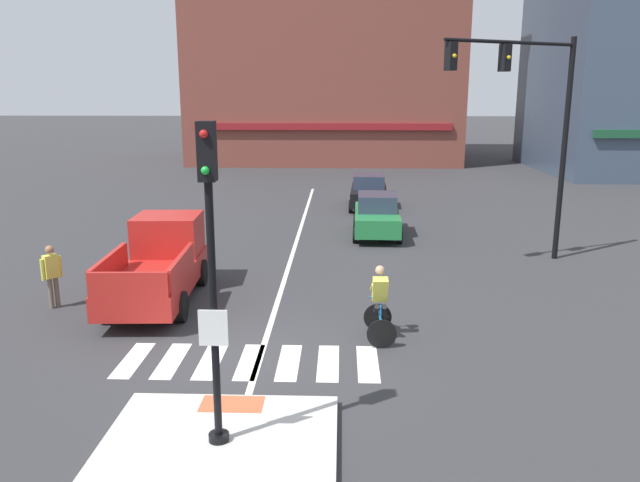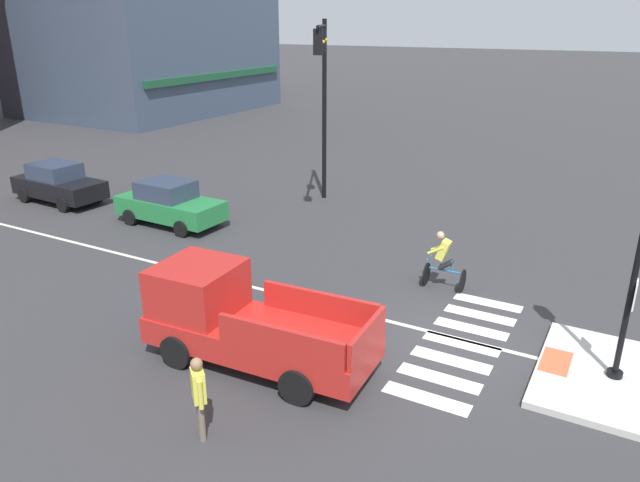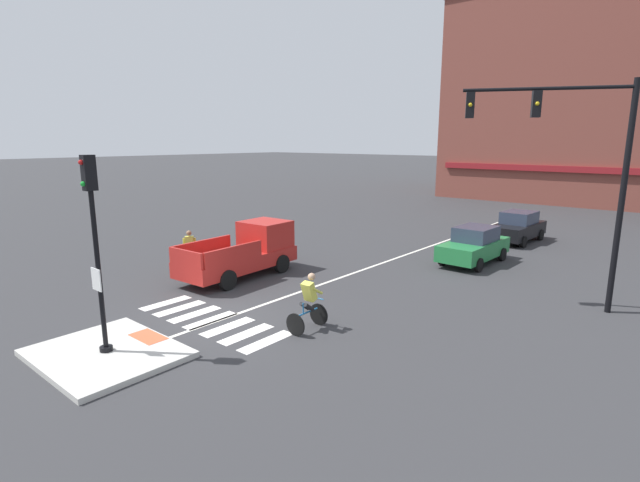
{
  "view_description": "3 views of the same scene",
  "coord_description": "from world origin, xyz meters",
  "views": [
    {
      "loc": [
        1.89,
        -12.12,
        5.44
      ],
      "look_at": [
        1.28,
        5.09,
        1.34
      ],
      "focal_mm": 34.7,
      "sensor_mm": 36.0,
      "label": 1
    },
    {
      "loc": [
        -12.3,
        -3.22,
        7.18
      ],
      "look_at": [
        1.46,
        4.41,
        1.27
      ],
      "focal_mm": 33.2,
      "sensor_mm": 36.0,
      "label": 2
    },
    {
      "loc": [
        11.5,
        -8.62,
        5.41
      ],
      "look_at": [
        0.07,
        4.88,
        1.68
      ],
      "focal_mm": 26.84,
      "sensor_mm": 36.0,
      "label": 3
    }
  ],
  "objects": [
    {
      "name": "pickup_truck_red_westbound_near",
      "position": [
        -3.03,
        3.91,
        0.98
      ],
      "size": [
        2.25,
        5.19,
        2.08
      ],
      "color": "red",
      "rests_on": "ground"
    },
    {
      "name": "car_black_eastbound_distant",
      "position": [
        3.21,
        17.79,
        0.81
      ],
      "size": [
        1.99,
        4.17,
        1.64
      ],
      "color": "black",
      "rests_on": "ground"
    },
    {
      "name": "crosswalk_stripe_c",
      "position": [
        -0.82,
        -0.23,
        0.0
      ],
      "size": [
        0.44,
        1.8,
        0.01
      ],
      "primitive_type": "cube",
      "color": "silver",
      "rests_on": "ground"
    },
    {
      "name": "crosswalk_stripe_d",
      "position": [
        0.0,
        -0.23,
        0.0
      ],
      "size": [
        0.44,
        1.8,
        0.01
      ],
      "primitive_type": "cube",
      "color": "silver",
      "rests_on": "ground"
    },
    {
      "name": "lane_centre_line",
      "position": [
        0.19,
        10.0,
        0.0
      ],
      "size": [
        0.14,
        28.0,
        0.01
      ],
      "primitive_type": "cube",
      "color": "silver",
      "rests_on": "ground"
    },
    {
      "name": "pedestrian_at_curb_left",
      "position": [
        -5.59,
        2.96,
        0.98
      ],
      "size": [
        0.4,
        0.44,
        1.67
      ],
      "color": "#6B6051",
      "rests_on": "ground"
    },
    {
      "name": "cyclist",
      "position": [
        2.78,
        1.18,
        0.87
      ],
      "size": [
        0.69,
        1.11,
        1.68
      ],
      "color": "black",
      "rests_on": "ground"
    },
    {
      "name": "crosswalk_stripe_a",
      "position": [
        -2.47,
        -0.23,
        0.0
      ],
      "size": [
        0.44,
        1.8,
        0.01
      ],
      "primitive_type": "cube",
      "color": "silver",
      "rests_on": "ground"
    },
    {
      "name": "crosswalk_stripe_e",
      "position": [
        0.82,
        -0.23,
        0.0
      ],
      "size": [
        0.44,
        1.8,
        0.01
      ],
      "primitive_type": "cube",
      "color": "silver",
      "rests_on": "ground"
    },
    {
      "name": "tactile_pad_front",
      "position": [
        0.0,
        -2.32,
        0.15
      ],
      "size": [
        1.1,
        0.6,
        0.01
      ],
      "primitive_type": "cube",
      "color": "#DB5B38",
      "rests_on": "traffic_island"
    },
    {
      "name": "car_green_eastbound_far",
      "position": [
        3.28,
        11.78,
        0.81
      ],
      "size": [
        1.93,
        4.14,
        1.64
      ],
      "color": "#237A3D",
      "rests_on": "ground"
    },
    {
      "name": "traffic_light_mast",
      "position": [
        7.84,
        7.83,
        4.96
      ],
      "size": [
        4.49,
        2.34,
        7.2
      ],
      "color": "black",
      "rests_on": "ground"
    },
    {
      "name": "crosswalk_stripe_g",
      "position": [
        2.47,
        -0.23,
        0.0
      ],
      "size": [
        0.44,
        1.8,
        0.01
      ],
      "primitive_type": "cube",
      "color": "silver",
      "rests_on": "ground"
    },
    {
      "name": "ground_plane",
      "position": [
        0.0,
        0.0,
        0.0
      ],
      "size": [
        300.0,
        300.0,
        0.0
      ],
      "primitive_type": "plane",
      "color": "#333335"
    },
    {
      "name": "crosswalk_stripe_f",
      "position": [
        1.64,
        -0.23,
        0.0
      ],
      "size": [
        0.44,
        1.8,
        0.01
      ],
      "primitive_type": "cube",
      "color": "silver",
      "rests_on": "ground"
    },
    {
      "name": "crosswalk_stripe_b",
      "position": [
        -1.64,
        -0.23,
        0.0
      ],
      "size": [
        0.44,
        1.8,
        0.01
      ],
      "primitive_type": "cube",
      "color": "silver",
      "rests_on": "ground"
    },
    {
      "name": "traffic_island",
      "position": [
        0.0,
        -3.48,
        0.07
      ],
      "size": [
        3.7,
        3.03,
        0.15
      ],
      "primitive_type": "cube",
      "color": "beige",
      "rests_on": "ground"
    }
  ]
}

